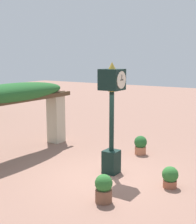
# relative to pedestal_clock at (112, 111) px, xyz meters

# --- Properties ---
(ground_plane) EXTENTS (60.00, 60.00, 0.00)m
(ground_plane) POSITION_rel_pedestal_clock_xyz_m (-0.36, 0.06, -2.01)
(ground_plane) COLOR #8E6656
(pedestal_clock) EXTENTS (0.63, 0.68, 3.48)m
(pedestal_clock) POSITION_rel_pedestal_clock_xyz_m (0.00, 0.00, 0.00)
(pedestal_clock) COLOR black
(pedestal_clock) RESTS_ON ground
(pergola) EXTENTS (5.73, 1.17, 2.71)m
(pergola) POSITION_rel_pedestal_clock_xyz_m (-0.36, 3.90, 0.03)
(pergola) COLOR #BCB299
(pergola) RESTS_ON ground
(potted_plant_near_left) EXTENTS (0.46, 0.46, 0.61)m
(potted_plant_near_left) POSITION_rel_pedestal_clock_xyz_m (-0.07, -1.95, -1.69)
(potted_plant_near_left) COLOR #9E563D
(potted_plant_near_left) RESTS_ON ground
(potted_plant_near_right) EXTENTS (0.45, 0.45, 0.73)m
(potted_plant_near_right) POSITION_rel_pedestal_clock_xyz_m (-1.86, -0.87, -1.64)
(potted_plant_near_right) COLOR brown
(potted_plant_near_right) RESTS_ON ground
(potted_plant_far_left) EXTENTS (0.48, 0.48, 0.71)m
(potted_plant_far_left) POSITION_rel_pedestal_clock_xyz_m (2.29, 0.07, -1.64)
(potted_plant_far_left) COLOR #B26B4C
(potted_plant_far_left) RESTS_ON ground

